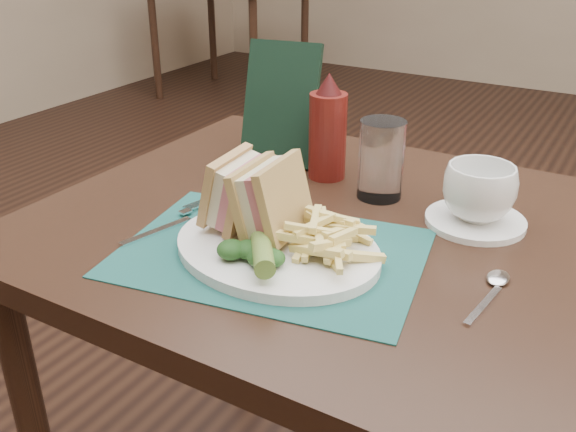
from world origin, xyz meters
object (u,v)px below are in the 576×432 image
object	(u,v)px
check_presenter	(281,104)
drinking_glass	(381,160)
plate	(277,249)
ketchup_bottle	(328,126)
sandwich_half_a	(225,188)
placemat	(271,253)
saucer	(475,221)
table_bg_left	(231,40)
sandwich_half_b	(258,196)
coffee_cup	(479,192)
table_main	(327,408)

from	to	relation	value
check_presenter	drinking_glass	bearing A→B (deg)	-26.39
plate	ketchup_bottle	world-z (taller)	ketchup_bottle
sandwich_half_a	drinking_glass	size ratio (longest dim) A/B	0.82
placemat	check_presenter	bearing A→B (deg)	119.01
plate	drinking_glass	bearing A→B (deg)	86.95
plate	ketchup_bottle	distance (m)	0.31
saucer	drinking_glass	size ratio (longest dim) A/B	1.15
table_bg_left	check_presenter	world-z (taller)	check_presenter
placemat	sandwich_half_a	xyz separation A→B (m)	(-0.09, 0.02, 0.07)
sandwich_half_b	drinking_glass	bearing A→B (deg)	68.18
plate	saucer	bearing A→B (deg)	54.70
drinking_glass	ketchup_bottle	world-z (taller)	ketchup_bottle
sandwich_half_b	coffee_cup	bearing A→B (deg)	38.46
placemat	drinking_glass	xyz separation A→B (m)	(0.05, 0.26, 0.06)
check_presenter	placemat	bearing A→B (deg)	-71.73
plate	sandwich_half_a	distance (m)	0.12
table_main	check_presenter	distance (m)	0.56
table_main	placemat	bearing A→B (deg)	-101.65
check_presenter	plate	bearing A→B (deg)	-70.51
sandwich_half_b	drinking_glass	world-z (taller)	sandwich_half_b
placemat	check_presenter	size ratio (longest dim) A/B	1.84
table_main	sandwich_half_b	xyz separation A→B (m)	(-0.06, -0.12, 0.45)
table_bg_left	plate	distance (m)	3.64
table_main	sandwich_half_a	size ratio (longest dim) A/B	8.44
coffee_cup	ketchup_bottle	size ratio (longest dim) A/B	0.58
sandwich_half_b	check_presenter	xyz separation A→B (m)	(-0.15, 0.30, 0.03)
check_presenter	ketchup_bottle	bearing A→B (deg)	-25.72
sandwich_half_b	drinking_glass	xyz separation A→B (m)	(0.08, 0.24, -0.01)
saucer	coffee_cup	size ratio (longest dim) A/B	1.40
coffee_cup	check_presenter	size ratio (longest dim) A/B	0.48
sandwich_half_b	saucer	world-z (taller)	sandwich_half_b
drinking_glass	check_presenter	distance (m)	0.24
table_main	placemat	xyz separation A→B (m)	(-0.03, -0.14, 0.38)
sandwich_half_a	drinking_glass	xyz separation A→B (m)	(0.14, 0.23, -0.01)
sandwich_half_a	sandwich_half_b	world-z (taller)	sandwich_half_b
placemat	ketchup_bottle	size ratio (longest dim) A/B	2.21
sandwich_half_a	check_presenter	bearing A→B (deg)	101.56
placemat	coffee_cup	distance (m)	0.32
table_main	drinking_glass	bearing A→B (deg)	78.89
ketchup_bottle	placemat	bearing A→B (deg)	-77.56
sandwich_half_a	coffee_cup	size ratio (longest dim) A/B	0.99
placemat	coffee_cup	size ratio (longest dim) A/B	3.83
table_bg_left	sandwich_half_a	world-z (taller)	sandwich_half_a
table_bg_left	sandwich_half_b	bearing A→B (deg)	-54.04
plate	drinking_glass	size ratio (longest dim) A/B	2.31
saucer	sandwich_half_b	bearing A→B (deg)	-138.52
drinking_glass	saucer	bearing A→B (deg)	-7.07
table_main	plate	xyz separation A→B (m)	(-0.02, -0.14, 0.38)
plate	check_presenter	world-z (taller)	check_presenter
saucer	drinking_glass	bearing A→B (deg)	172.93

